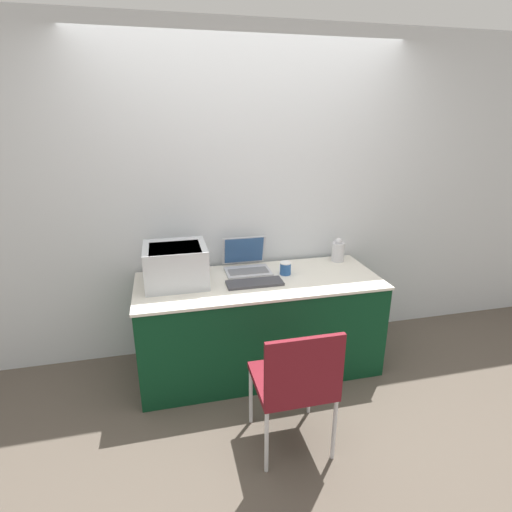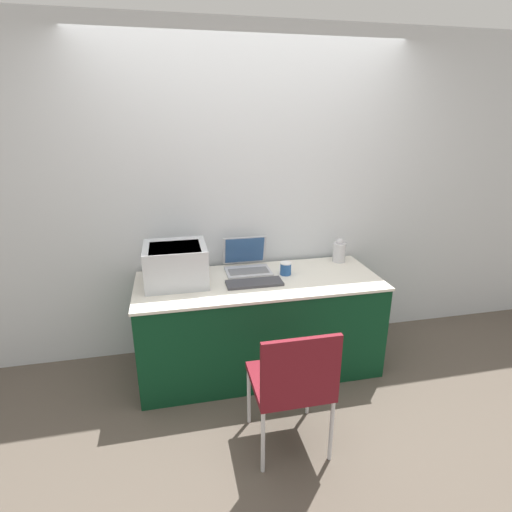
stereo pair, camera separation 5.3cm
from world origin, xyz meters
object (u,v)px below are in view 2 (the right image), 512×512
Objects in this scene: metal_pitcher at (339,251)px; chair at (293,380)px; laptop_left at (247,264)px; external_keyboard at (254,283)px; printer at (176,263)px; coffee_cup at (286,268)px.

metal_pitcher is 1.42m from chair.
laptop_left is at bearing 92.53° from chair.
laptop_left reaches higher than metal_pitcher.
printer is at bearing 164.90° from external_keyboard.
external_keyboard is 0.88m from metal_pitcher.
chair is (-0.76, -1.14, -0.35)m from metal_pitcher.
printer is 0.84m from coffee_cup.
metal_pitcher is 0.24× the size of chair.
chair is at bearing -123.49° from metal_pitcher.
coffee_cup is (0.84, -0.01, -0.11)m from printer.
coffee_cup reaches higher than external_keyboard.
coffee_cup is at bearing 76.49° from chair.
laptop_left is 0.81m from metal_pitcher.
printer is 2.18× the size of metal_pitcher.
external_keyboard is at bearing 93.55° from chair.
laptop_left is 0.85× the size of external_keyboard.
printer is 0.53× the size of chair.
printer is 1.22m from chair.
chair reaches higher than external_keyboard.
printer is 4.50× the size of coffee_cup.
laptop_left is at bearing 150.75° from coffee_cup.
laptop_left is 0.42× the size of chair.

